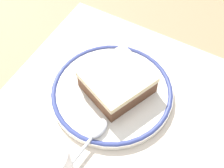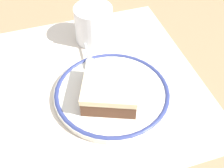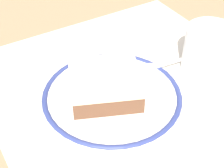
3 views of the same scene
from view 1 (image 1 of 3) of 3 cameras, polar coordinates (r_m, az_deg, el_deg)
The scene contains 6 objects.
ground_plane at distance 0.55m, azimuth 0.25°, elevation -5.87°, with size 2.40×2.40×0.00m, color #9E7551.
placemat at distance 0.55m, azimuth 0.25°, elevation -5.83°, with size 0.42×0.40×0.00m, color beige.
plate at distance 0.57m, azimuth 0.00°, elevation -1.39°, with size 0.21×0.21×0.01m.
cake_slice at distance 0.55m, azimuth 0.91°, elevation 0.35°, with size 0.13×0.12×0.04m.
spoon at distance 0.52m, azimuth -3.11°, elevation -8.51°, with size 0.13×0.03×0.01m.
cup at distance 0.49m, azimuth -11.50°, elevation -13.26°, with size 0.08×0.08×0.08m.
Camera 1 is at (0.24, 0.13, 0.48)m, focal length 54.18 mm.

